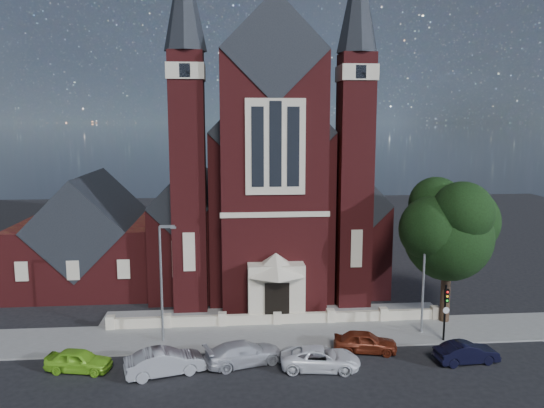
% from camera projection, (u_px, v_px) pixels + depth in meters
% --- Properties ---
extents(ground, '(120.00, 120.00, 0.00)m').
position_uv_depth(ground, '(268.00, 289.00, 47.43)').
color(ground, black).
rests_on(ground, ground).
extents(pavement_strip, '(60.00, 5.00, 0.12)m').
position_uv_depth(pavement_strip, '(280.00, 335.00, 37.09)').
color(pavement_strip, slate).
rests_on(pavement_strip, ground).
extents(forecourt_paving, '(26.00, 3.00, 0.14)m').
position_uv_depth(forecourt_paving, '(275.00, 315.00, 41.03)').
color(forecourt_paving, slate).
rests_on(forecourt_paving, ground).
extents(forecourt_wall, '(24.00, 0.40, 0.90)m').
position_uv_depth(forecourt_wall, '(277.00, 325.00, 39.06)').
color(forecourt_wall, beige).
rests_on(forecourt_wall, ground).
extents(church, '(20.01, 34.90, 29.20)m').
position_uv_depth(church, '(262.00, 188.00, 54.01)').
color(church, '#551617').
rests_on(church, ground).
extents(parish_hall, '(12.00, 12.20, 10.24)m').
position_uv_depth(parish_hall, '(91.00, 241.00, 48.44)').
color(parish_hall, '#551617').
rests_on(parish_hall, ground).
extents(street_tree, '(6.40, 6.60, 10.70)m').
position_uv_depth(street_tree, '(452.00, 232.00, 38.27)').
color(street_tree, black).
rests_on(street_tree, ground).
extents(street_lamp_left, '(1.16, 0.22, 8.09)m').
position_uv_depth(street_lamp_left, '(162.00, 277.00, 35.24)').
color(street_lamp_left, gray).
rests_on(street_lamp_left, ground).
extents(street_lamp_right, '(1.16, 0.22, 8.09)m').
position_uv_depth(street_lamp_right, '(425.00, 271.00, 36.74)').
color(street_lamp_right, gray).
rests_on(street_lamp_right, ground).
extents(traffic_signal, '(0.28, 0.42, 4.00)m').
position_uv_depth(traffic_signal, '(446.00, 306.00, 35.57)').
color(traffic_signal, black).
rests_on(traffic_signal, ground).
extents(car_lime_van, '(4.16, 2.31, 1.34)m').
position_uv_depth(car_lime_van, '(79.00, 360.00, 31.69)').
color(car_lime_van, '#88D42A').
rests_on(car_lime_van, ground).
extents(car_silver_a, '(4.93, 2.84, 1.54)m').
position_uv_depth(car_silver_a, '(165.00, 362.00, 31.26)').
color(car_silver_a, '#929398').
rests_on(car_silver_a, ground).
extents(car_silver_b, '(5.28, 3.36, 1.43)m').
position_uv_depth(car_silver_b, '(244.00, 353.00, 32.59)').
color(car_silver_b, '#B1B2B9').
rests_on(car_silver_b, ground).
extents(car_white_suv, '(5.04, 2.76, 1.34)m').
position_uv_depth(car_white_suv, '(320.00, 358.00, 31.97)').
color(car_white_suv, white).
rests_on(car_white_suv, ground).
extents(car_dark_red, '(4.32, 2.40, 1.39)m').
position_uv_depth(car_dark_red, '(365.00, 342.00, 34.33)').
color(car_dark_red, maroon).
rests_on(car_dark_red, ground).
extents(car_navy, '(4.06, 1.76, 1.30)m').
position_uv_depth(car_navy, '(466.00, 353.00, 32.80)').
color(car_navy, black).
rests_on(car_navy, ground).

